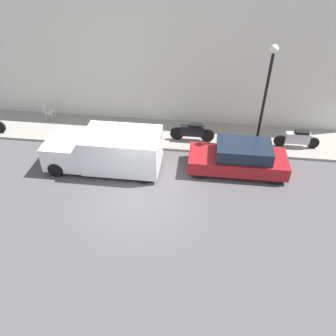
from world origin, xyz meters
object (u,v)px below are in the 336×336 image
Objects in this scene: delivery_van at (106,150)px; cafe_chair at (48,110)px; streetlamp at (267,87)px; motorcycle_black at (192,131)px; parked_car at (239,158)px; scooter_silver at (297,138)px.

cafe_chair is at bearing 49.23° from delivery_van.
motorcycle_black is at bearing 78.82° from streetlamp.
parked_car is 0.85× the size of streetlamp.
delivery_van reaches higher than motorcycle_black.
delivery_van is at bearing 106.01° from streetlamp.
delivery_van is 5.45× the size of cafe_chair.
cafe_chair reaches higher than scooter_silver.
streetlamp reaches higher than scooter_silver.
streetlamp is 5.41× the size of cafe_chair.
parked_car is at bearing 149.13° from streetlamp.
cafe_chair is at bearing 72.23° from parked_car.
scooter_silver is at bearing -73.75° from delivery_van.
parked_car is 5.60m from delivery_van.
cafe_chair is at bearing 81.46° from motorcycle_black.
scooter_silver is 2.31× the size of cafe_chair.
delivery_van reaches higher than parked_car.
scooter_silver is 0.43× the size of streetlamp.
motorcycle_black is 1.03× the size of scooter_silver.
cafe_chair is (3.56, 4.13, -0.24)m from delivery_van.
scooter_silver is 3.32m from streetlamp.
motorcycle_black is 7.72m from cafe_chair.
streetlamp is (1.84, -6.41, 2.34)m from delivery_van.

